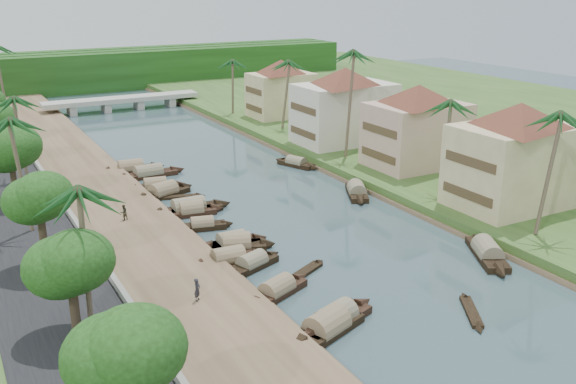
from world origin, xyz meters
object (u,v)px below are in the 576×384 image
building_near (516,154)px  sampan_0 (335,319)px  bridge (122,101)px  person_near (197,290)px  sampan_1 (327,328)px

building_near → sampan_0: (-26.98, -9.69, -5.97)m
building_near → sampan_0: 29.28m
bridge → sampan_0: bridge is taller
bridge → sampan_0: bearing=-95.5°
person_near → building_near: bearing=-39.0°
sampan_1 → building_near: bearing=0.0°
sampan_1 → person_near: person_near is taller
building_near → sampan_1: size_ratio=1.77×
sampan_0 → sampan_1: sampan_1 is taller
bridge → person_near: 78.79m
sampan_0 → person_near: (-7.46, 6.42, 1.23)m
bridge → sampan_0: (-7.99, -83.69, -1.31)m
building_near → sampan_1: building_near is taller
building_near → person_near: bearing=-174.6°
bridge → sampan_0: size_ratio=3.28×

